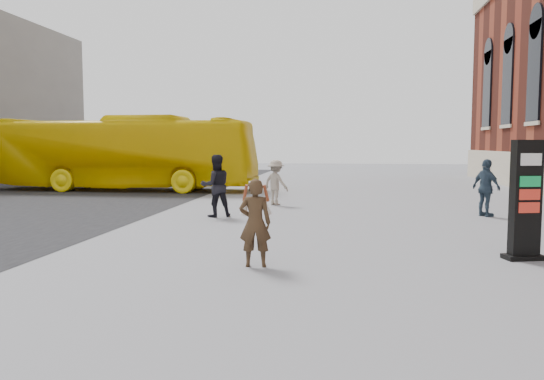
# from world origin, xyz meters

# --- Properties ---
(ground) EXTENTS (100.00, 100.00, 0.00)m
(ground) POSITION_xyz_m (0.00, 0.00, 0.00)
(ground) COLOR #9E9EA3
(info_pylon) EXTENTS (0.80, 0.54, 2.29)m
(info_pylon) POSITION_xyz_m (4.31, 0.72, 1.15)
(info_pylon) COLOR black
(info_pylon) RESTS_ON ground
(woman) EXTENTS (0.64, 0.59, 1.59)m
(woman) POSITION_xyz_m (-0.71, -0.53, 0.82)
(woman) COLOR black
(woman) RESTS_ON ground
(bus) EXTENTS (12.64, 3.02, 3.52)m
(bus) POSITION_xyz_m (-9.54, 14.28, 1.76)
(bus) COLOR #E3C205
(bus) RESTS_ON road
(pedestrian_a) EXTENTS (1.15, 1.06, 1.89)m
(pedestrian_a) POSITION_xyz_m (-2.98, 5.78, 0.95)
(pedestrian_a) COLOR black
(pedestrian_a) RESTS_ON ground
(pedestrian_b) EXTENTS (1.21, 1.09, 1.63)m
(pedestrian_b) POSITION_xyz_m (-1.56, 9.16, 0.82)
(pedestrian_b) COLOR gray
(pedestrian_b) RESTS_ON ground
(pedestrian_c) EXTENTS (0.90, 1.10, 1.76)m
(pedestrian_c) POSITION_xyz_m (5.19, 6.94, 0.88)
(pedestrian_c) COLOR #304355
(pedestrian_c) RESTS_ON ground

